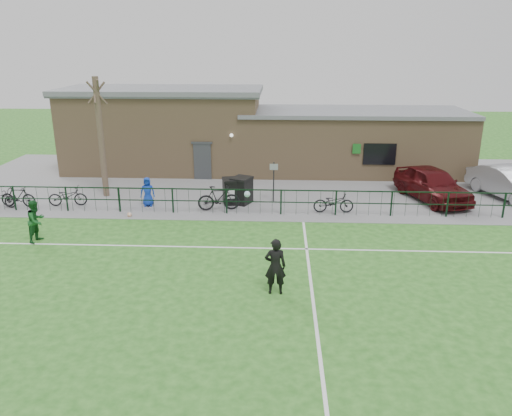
{
  "coord_description": "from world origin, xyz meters",
  "views": [
    {
      "loc": [
        0.9,
        -13.74,
        7.56
      ],
      "look_at": [
        0.0,
        5.0,
        1.3
      ],
      "focal_mm": 35.0,
      "sensor_mm": 36.0,
      "label": 1
    }
  ],
  "objects_px": {
    "sign_post": "(274,182)",
    "bare_tree": "(101,138)",
    "bicycle_b": "(18,197)",
    "bicycle_e": "(333,202)",
    "outfield_player": "(36,221)",
    "ball_ground": "(129,215)",
    "spectator_child": "(148,192)",
    "car_maroon": "(432,184)",
    "bicycle_d": "(219,198)",
    "wheelie_bin_left": "(231,192)",
    "wheelie_bin_right": "(242,191)",
    "car_silver": "(509,183)",
    "bicycle_c": "(68,196)"
  },
  "relations": [
    {
      "from": "bicycle_c",
      "to": "spectator_child",
      "type": "distance_m",
      "value": 3.88
    },
    {
      "from": "bare_tree",
      "to": "bicycle_e",
      "type": "bearing_deg",
      "value": -10.54
    },
    {
      "from": "bicycle_e",
      "to": "outfield_player",
      "type": "distance_m",
      "value": 12.76
    },
    {
      "from": "bicycle_b",
      "to": "bicycle_e",
      "type": "distance_m",
      "value": 15.0
    },
    {
      "from": "bicycle_d",
      "to": "ball_ground",
      "type": "height_order",
      "value": "bicycle_d"
    },
    {
      "from": "bare_tree",
      "to": "car_silver",
      "type": "height_order",
      "value": "bare_tree"
    },
    {
      "from": "bicycle_b",
      "to": "wheelie_bin_right",
      "type": "bearing_deg",
      "value": -80.91
    },
    {
      "from": "bare_tree",
      "to": "car_maroon",
      "type": "xyz_separation_m",
      "value": [
        16.52,
        0.06,
        -2.15
      ]
    },
    {
      "from": "bicycle_b",
      "to": "bicycle_d",
      "type": "xyz_separation_m",
      "value": [
        9.65,
        -0.01,
        0.07
      ]
    },
    {
      "from": "wheelie_bin_left",
      "to": "wheelie_bin_right",
      "type": "distance_m",
      "value": 0.5
    },
    {
      "from": "ball_ground",
      "to": "bicycle_b",
      "type": "bearing_deg",
      "value": 168.97
    },
    {
      "from": "bicycle_c",
      "to": "bicycle_d",
      "type": "relative_size",
      "value": 0.92
    },
    {
      "from": "bicycle_d",
      "to": "bicycle_e",
      "type": "height_order",
      "value": "bicycle_d"
    },
    {
      "from": "spectator_child",
      "to": "bicycle_b",
      "type": "bearing_deg",
      "value": 176.07
    },
    {
      "from": "spectator_child",
      "to": "car_silver",
      "type": "bearing_deg",
      "value": -1.77
    },
    {
      "from": "bare_tree",
      "to": "bicycle_b",
      "type": "xyz_separation_m",
      "value": [
        -3.57,
        -2.04,
        -2.46
      ]
    },
    {
      "from": "ball_ground",
      "to": "outfield_player",
      "type": "bearing_deg",
      "value": -132.72
    },
    {
      "from": "wheelie_bin_left",
      "to": "bicycle_d",
      "type": "relative_size",
      "value": 0.59
    },
    {
      "from": "sign_post",
      "to": "spectator_child",
      "type": "distance_m",
      "value": 6.14
    },
    {
      "from": "bicycle_b",
      "to": "bicycle_d",
      "type": "bearing_deg",
      "value": -86.84
    },
    {
      "from": "outfield_player",
      "to": "bicycle_e",
      "type": "bearing_deg",
      "value": -57.94
    },
    {
      "from": "bicycle_e",
      "to": "outfield_player",
      "type": "bearing_deg",
      "value": 106.26
    },
    {
      "from": "bicycle_b",
      "to": "spectator_child",
      "type": "xyz_separation_m",
      "value": [
        6.16,
        0.49,
        0.18
      ]
    },
    {
      "from": "sign_post",
      "to": "bare_tree",
      "type": "bearing_deg",
      "value": 176.35
    },
    {
      "from": "bicycle_e",
      "to": "car_silver",
      "type": "bearing_deg",
      "value": -75.73
    },
    {
      "from": "sign_post",
      "to": "bicycle_b",
      "type": "height_order",
      "value": "sign_post"
    },
    {
      "from": "car_maroon",
      "to": "spectator_child",
      "type": "xyz_separation_m",
      "value": [
        -13.94,
        -1.61,
        -0.12
      ]
    },
    {
      "from": "ball_ground",
      "to": "bare_tree",
      "type": "bearing_deg",
      "value": 123.98
    },
    {
      "from": "bicycle_e",
      "to": "outfield_player",
      "type": "relative_size",
      "value": 1.09
    },
    {
      "from": "bicycle_b",
      "to": "bicycle_d",
      "type": "distance_m",
      "value": 9.65
    },
    {
      "from": "spectator_child",
      "to": "bicycle_c",
      "type": "bearing_deg",
      "value": 174.08
    },
    {
      "from": "bare_tree",
      "to": "bicycle_d",
      "type": "distance_m",
      "value": 6.85
    },
    {
      "from": "car_maroon",
      "to": "bicycle_c",
      "type": "height_order",
      "value": "car_maroon"
    },
    {
      "from": "sign_post",
      "to": "wheelie_bin_right",
      "type": "bearing_deg",
      "value": -165.78
    },
    {
      "from": "bicycle_c",
      "to": "bicycle_d",
      "type": "distance_m",
      "value": 7.38
    },
    {
      "from": "wheelie_bin_left",
      "to": "bicycle_e",
      "type": "relative_size",
      "value": 0.63
    },
    {
      "from": "car_maroon",
      "to": "outfield_player",
      "type": "relative_size",
      "value": 2.86
    },
    {
      "from": "outfield_player",
      "to": "ball_ground",
      "type": "distance_m",
      "value": 4.18
    },
    {
      "from": "bicycle_b",
      "to": "outfield_player",
      "type": "bearing_deg",
      "value": -141.63
    },
    {
      "from": "bicycle_d",
      "to": "spectator_child",
      "type": "relative_size",
      "value": 1.39
    },
    {
      "from": "outfield_player",
      "to": "wheelie_bin_right",
      "type": "bearing_deg",
      "value": -42.4
    },
    {
      "from": "bicycle_d",
      "to": "bare_tree",
      "type": "bearing_deg",
      "value": 61.32
    },
    {
      "from": "bicycle_b",
      "to": "sign_post",
      "type": "bearing_deg",
      "value": -79.83
    },
    {
      "from": "bicycle_b",
      "to": "spectator_child",
      "type": "bearing_deg",
      "value": -82.24
    },
    {
      "from": "car_silver",
      "to": "bicycle_c",
      "type": "height_order",
      "value": "car_silver"
    },
    {
      "from": "bicycle_d",
      "to": "ball_ground",
      "type": "relative_size",
      "value": 9.33
    },
    {
      "from": "bare_tree",
      "to": "ball_ground",
      "type": "bearing_deg",
      "value": -56.02
    },
    {
      "from": "ball_ground",
      "to": "wheelie_bin_left",
      "type": "bearing_deg",
      "value": 25.97
    },
    {
      "from": "outfield_player",
      "to": "bare_tree",
      "type": "bearing_deg",
      "value": 7.45
    },
    {
      "from": "bicycle_e",
      "to": "ball_ground",
      "type": "xyz_separation_m",
      "value": [
        -9.31,
        -1.02,
        -0.4
      ]
    }
  ]
}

